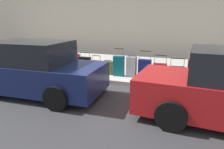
{
  "coord_description": "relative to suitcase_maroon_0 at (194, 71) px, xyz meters",
  "views": [
    {
      "loc": [
        -3.22,
        6.13,
        2.17
      ],
      "look_at": [
        -1.13,
        0.46,
        0.49
      ],
      "focal_mm": 31.43,
      "sensor_mm": 36.0,
      "label": 1
    }
  ],
  "objects": [
    {
      "name": "suitcase_maroon_7",
      "position": [
        3.55,
        0.04,
        -0.13
      ],
      "size": [
        0.39,
        0.19,
        0.73
      ],
      "color": "maroon",
      "rests_on": "sidewalk_curb"
    },
    {
      "name": "suitcase_red_2",
      "position": [
        1.12,
        0.0,
        -0.1
      ],
      "size": [
        0.47,
        0.21,
        0.88
      ],
      "color": "red",
      "rests_on": "sidewalk_curb"
    },
    {
      "name": "suitcase_maroon_0",
      "position": [
        0.0,
        0.0,
        0.0
      ],
      "size": [
        0.44,
        0.23,
        1.06
      ],
      "color": "maroon",
      "rests_on": "sidewalk_curb"
    },
    {
      "name": "suitcase_navy_3",
      "position": [
        1.67,
        -0.01,
        -0.05
      ],
      "size": [
        0.46,
        0.23,
        1.0
      ],
      "color": "navy",
      "rests_on": "sidewalk_curb"
    },
    {
      "name": "suitcase_black_8",
      "position": [
        4.07,
        0.02,
        -0.08
      ],
      "size": [
        0.47,
        0.19,
        0.82
      ],
      "color": "black",
      "rests_on": "sidewalk_curb"
    },
    {
      "name": "ground_plane",
      "position": [
        3.61,
        0.75,
        -0.52
      ],
      "size": [
        40.0,
        40.0,
        0.0
      ],
      "primitive_type": "plane",
      "color": "#333335"
    },
    {
      "name": "suitcase_teal_5",
      "position": [
        2.62,
        0.07,
        -0.01
      ],
      "size": [
        0.42,
        0.23,
        1.05
      ],
      "color": "#0F606B",
      "rests_on": "sidewalk_curb"
    },
    {
      "name": "suitcase_navy_10",
      "position": [
        5.13,
        -0.07,
        -0.08
      ],
      "size": [
        0.51,
        0.23,
        0.67
      ],
      "color": "navy",
      "rests_on": "sidewalk_curb"
    },
    {
      "name": "parked_car_navy_1",
      "position": [
        4.62,
        2.35,
        0.22
      ],
      "size": [
        4.42,
        2.13,
        1.59
      ],
      "color": "#141E4C",
      "rests_on": "ground_plane"
    },
    {
      "name": "fire_hydrant",
      "position": [
        6.59,
        0.0,
        0.06
      ],
      "size": [
        0.39,
        0.21,
        0.84
      ],
      "color": "#D89E0C",
      "rests_on": "sidewalk_curb"
    },
    {
      "name": "bollard_post",
      "position": [
        7.11,
        0.15,
        -0.01
      ],
      "size": [
        0.13,
        0.13,
        0.74
      ],
      "primitive_type": "cylinder",
      "color": "brown",
      "rests_on": "sidewalk_curb"
    },
    {
      "name": "sidewalk_curb",
      "position": [
        3.61,
        -1.75,
        -0.45
      ],
      "size": [
        18.0,
        5.0,
        0.14
      ],
      "primitive_type": "cube",
      "color": "#ADA89E",
      "rests_on": "ground_plane"
    },
    {
      "name": "suitcase_black_1",
      "position": [
        0.55,
        0.04,
        -0.13
      ],
      "size": [
        0.51,
        0.29,
        0.81
      ],
      "color": "black",
      "rests_on": "sidewalk_curb"
    },
    {
      "name": "suitcase_olive_6",
      "position": [
        3.09,
        0.01,
        -0.13
      ],
      "size": [
        0.37,
        0.23,
        0.56
      ],
      "color": "#59601E",
      "rests_on": "sidewalk_curb"
    },
    {
      "name": "suitcase_red_9",
      "position": [
        4.59,
        -0.03,
        -0.03
      ],
      "size": [
        0.41,
        0.28,
        0.99
      ],
      "color": "red",
      "rests_on": "sidewalk_curb"
    },
    {
      "name": "suitcase_silver_4",
      "position": [
        2.16,
        -0.03,
        -0.02
      ],
      "size": [
        0.36,
        0.26,
        0.8
      ],
      "color": "#9EA0A8",
      "rests_on": "sidewalk_curb"
    },
    {
      "name": "suitcase_silver_11",
      "position": [
        5.71,
        -0.01,
        -0.1
      ],
      "size": [
        0.51,
        0.28,
        0.78
      ],
      "color": "#9EA0A8",
      "rests_on": "sidewalk_curb"
    }
  ]
}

